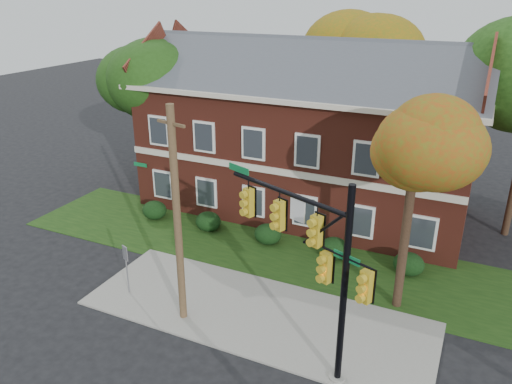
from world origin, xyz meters
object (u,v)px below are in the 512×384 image
at_px(hedge_left, 208,221).
at_px(tree_far_rear, 368,42).
at_px(apartment_building, 306,125).
at_px(utility_pole, 177,219).
at_px(sign_post, 126,262).
at_px(hedge_far_left, 154,210).
at_px(hedge_right, 334,248).
at_px(hedge_center, 268,234).
at_px(tree_left_rear, 150,85).
at_px(tree_near_right, 422,153).
at_px(hedge_far_right, 409,264).
at_px(traffic_signal, 314,252).

xyz_separation_m(hedge_left, tree_far_rear, (4.84, 13.09, 8.32)).
bearing_deg(apartment_building, utility_pole, -92.31).
xyz_separation_m(tree_far_rear, sign_post, (-4.84, -19.80, -7.27)).
bearing_deg(hedge_far_left, hedge_right, 0.00).
xyz_separation_m(hedge_far_left, hedge_center, (7.00, 0.00, 0.00)).
height_order(tree_far_rear, sign_post, tree_far_rear).
height_order(hedge_right, tree_left_rear, tree_left_rear).
bearing_deg(sign_post, tree_far_rear, 97.40).
xyz_separation_m(tree_near_right, sign_post, (-10.72, -3.87, -5.09)).
relative_size(tree_near_right, tree_left_rear, 0.97).
relative_size(hedge_far_right, tree_far_rear, 0.12).
xyz_separation_m(hedge_center, tree_far_rear, (1.34, 13.09, 8.32)).
xyz_separation_m(hedge_far_left, traffic_signal, (11.82, -7.38, 3.83)).
distance_m(hedge_far_right, traffic_signal, 8.59).
distance_m(hedge_left, utility_pole, 8.62).
height_order(hedge_far_left, hedge_center, same).
distance_m(tree_near_right, tree_left_rear, 18.33).
distance_m(hedge_left, tree_left_rear, 9.69).
xyz_separation_m(hedge_left, tree_near_right, (10.72, -2.83, 6.14)).
relative_size(hedge_far_left, sign_post, 0.60).
distance_m(apartment_building, hedge_right, 7.73).
height_order(hedge_far_left, tree_far_rear, tree_far_rear).
bearing_deg(apartment_building, hedge_far_right, -36.89).
bearing_deg(tree_left_rear, hedge_right, -17.37).
height_order(apartment_building, tree_left_rear, apartment_building).
xyz_separation_m(hedge_right, traffic_signal, (1.32, -7.38, 3.83)).
xyz_separation_m(hedge_far_left, sign_post, (3.50, -6.71, 1.05)).
distance_m(hedge_far_right, utility_pole, 11.03).
height_order(apartment_building, hedge_right, apartment_building).
distance_m(apartment_building, hedge_left, 7.73).
bearing_deg(hedge_far_right, hedge_left, 180.00).
relative_size(hedge_center, sign_post, 0.60).
bearing_deg(hedge_far_right, apartment_building, 143.11).
distance_m(apartment_building, hedge_far_left, 9.82).
height_order(hedge_far_left, hedge_far_right, same).
bearing_deg(hedge_far_right, traffic_signal, -106.43).
bearing_deg(tree_near_right, tree_left_rear, 157.64).
distance_m(hedge_left, traffic_signal, 11.77).
distance_m(apartment_building, tree_near_right, 10.97).
height_order(hedge_center, tree_left_rear, tree_left_rear).
height_order(hedge_left, hedge_far_right, same).
distance_m(hedge_center, tree_near_right, 9.90).
height_order(hedge_right, utility_pole, utility_pole).
xyz_separation_m(hedge_left, hedge_right, (7.00, 0.00, 0.00)).
bearing_deg(hedge_far_right, tree_far_rear, 113.37).
xyz_separation_m(hedge_far_left, tree_far_rear, (8.34, 13.09, 8.32)).
distance_m(apartment_building, sign_post, 12.92).
height_order(hedge_far_right, tree_far_rear, tree_far_rear).
bearing_deg(utility_pole, hedge_right, 75.39).
bearing_deg(tree_left_rear, sign_post, -60.13).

